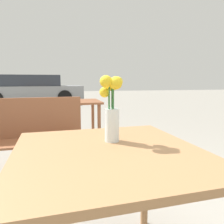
# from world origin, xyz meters

# --- Properties ---
(table_front) EXTENTS (0.89, 0.93, 0.71)m
(table_front) POSITION_xyz_m (0.00, 0.00, 0.61)
(table_front) COLOR #9E7047
(table_front) RESTS_ON ground_plane
(flower_vase) EXTENTS (0.12, 0.12, 0.34)m
(flower_vase) POSITION_xyz_m (0.04, 0.13, 0.87)
(flower_vase) COLOR silver
(flower_vase) RESTS_ON table_front
(table_back) EXTENTS (0.90, 0.72, 0.71)m
(table_back) POSITION_xyz_m (-0.09, 2.42, 0.60)
(table_back) COLOR brown
(table_back) RESTS_ON ground_plane
(parked_car) EXTENTS (4.46, 2.01, 1.25)m
(parked_car) POSITION_xyz_m (-1.55, 9.34, 0.60)
(parked_car) COLOR gray
(parked_car) RESTS_ON ground_plane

